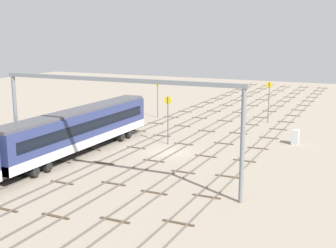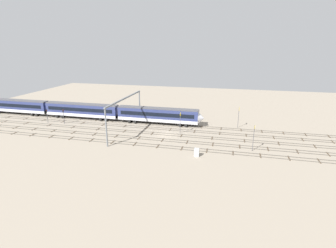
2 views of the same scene
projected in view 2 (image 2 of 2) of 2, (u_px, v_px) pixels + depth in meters
The scene contains 14 objects.
ground_plane at pixel (167, 135), 68.70m from camera, with size 157.65×157.65×0.00m, color gray.
track_near_foreground at pixel (158, 146), 60.80m from camera, with size 141.65×2.40×0.16m.
track_second_near at pixel (163, 140), 64.74m from camera, with size 141.65×2.40×0.16m.
track_middle at pixel (167, 134), 68.68m from camera, with size 141.65×2.40×0.16m.
track_second_far at pixel (170, 129), 72.62m from camera, with size 141.65×2.40×0.16m.
track_with_train at pixel (174, 125), 76.56m from camera, with size 141.65×2.40×0.16m.
train at pixel (84, 111), 82.37m from camera, with size 75.20×3.24×4.80m.
overhead_gantry at pixel (125, 106), 69.11m from camera, with size 0.40×23.08×9.28m.
speed_sign_near_foreground at pixel (254, 135), 57.10m from camera, with size 0.14×0.90×6.00m.
speed_sign_mid_trackside at pixel (239, 114), 73.12m from camera, with size 0.14×1.08×6.00m.
speed_sign_far_trackside at pixel (180, 120), 68.49m from camera, with size 0.14×0.94×5.73m.
signal_light_trackside_approach at pixel (47, 114), 78.17m from camera, with size 0.31×0.32×4.13m.
signal_light_trackside_departure at pixel (63, 114), 77.12m from camera, with size 0.31×0.32×4.45m.
relay_cabinet at pixel (197, 152), 55.17m from camera, with size 1.04×0.79×1.75m.
Camera 2 is at (15.70, -62.96, 22.74)m, focal length 28.03 mm.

